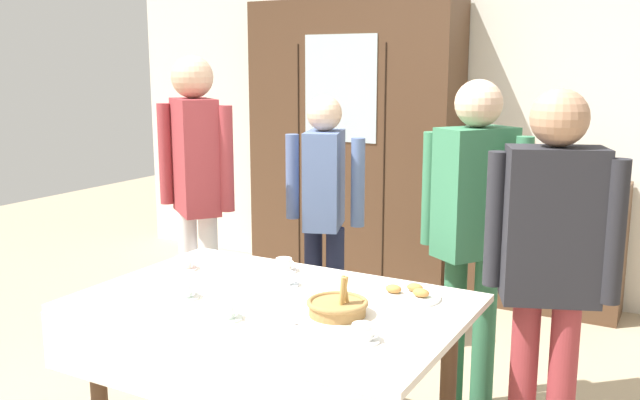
# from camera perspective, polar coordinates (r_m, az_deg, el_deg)

# --- Properties ---
(back_wall) EXTENTS (6.40, 0.10, 2.70)m
(back_wall) POSITION_cam_1_polar(r_m,az_deg,el_deg) (5.35, 12.97, 6.98)
(back_wall) COLOR silver
(back_wall) RESTS_ON ground
(dining_table) EXTENTS (1.56, 1.02, 0.76)m
(dining_table) POSITION_cam_1_polar(r_m,az_deg,el_deg) (2.89, -4.26, -10.37)
(dining_table) COLOR #4C3321
(dining_table) RESTS_ON ground
(wall_cabinet) EXTENTS (1.65, 0.46, 2.19)m
(wall_cabinet) POSITION_cam_1_polar(r_m,az_deg,el_deg) (5.42, 2.77, 4.62)
(wall_cabinet) COLOR #4C3321
(wall_cabinet) RESTS_ON ground
(bookshelf_low) EXTENTS (1.03, 0.35, 0.93)m
(bookshelf_low) POSITION_cam_1_polar(r_m,az_deg,el_deg) (5.12, 18.14, -3.51)
(bookshelf_low) COLOR #4C3321
(bookshelf_low) RESTS_ON ground
(book_stack) EXTENTS (0.16, 0.21, 0.05)m
(book_stack) POSITION_cam_1_polar(r_m,az_deg,el_deg) (5.02, 18.48, 1.96)
(book_stack) COLOR #B29333
(book_stack) RESTS_ON bookshelf_low
(tea_cup_far_right) EXTENTS (0.13, 0.13, 0.06)m
(tea_cup_far_right) POSITION_cam_1_polar(r_m,az_deg,el_deg) (2.94, -11.16, -7.46)
(tea_cup_far_right) COLOR silver
(tea_cup_far_right) RESTS_ON dining_table
(tea_cup_back_edge) EXTENTS (0.13, 0.13, 0.06)m
(tea_cup_back_edge) POSITION_cam_1_polar(r_m,az_deg,el_deg) (2.68, -7.82, -9.16)
(tea_cup_back_edge) COLOR silver
(tea_cup_back_edge) RESTS_ON dining_table
(tea_cup_mid_left) EXTENTS (0.13, 0.13, 0.06)m
(tea_cup_mid_left) POSITION_cam_1_polar(r_m,az_deg,el_deg) (3.33, -11.17, -5.21)
(tea_cup_mid_left) COLOR white
(tea_cup_mid_left) RESTS_ON dining_table
(tea_cup_mid_right) EXTENTS (0.13, 0.13, 0.06)m
(tea_cup_mid_right) POSITION_cam_1_polar(r_m,az_deg,el_deg) (3.04, -2.94, -6.56)
(tea_cup_mid_right) COLOR white
(tea_cup_mid_right) RESTS_ON dining_table
(tea_cup_near_right) EXTENTS (0.13, 0.13, 0.06)m
(tea_cup_near_right) POSITION_cam_1_polar(r_m,az_deg,el_deg) (2.46, 3.55, -10.95)
(tea_cup_near_right) COLOR white
(tea_cup_near_right) RESTS_ON dining_table
(tea_cup_center) EXTENTS (0.13, 0.13, 0.06)m
(tea_cup_center) POSITION_cam_1_polar(r_m,az_deg,el_deg) (3.25, -2.98, -5.42)
(tea_cup_center) COLOR white
(tea_cup_center) RESTS_ON dining_table
(bread_basket) EXTENTS (0.24, 0.24, 0.16)m
(bread_basket) POSITION_cam_1_polar(r_m,az_deg,el_deg) (2.70, 1.46, -8.77)
(bread_basket) COLOR #9E7542
(bread_basket) RESTS_ON dining_table
(pastry_plate) EXTENTS (0.28, 0.28, 0.05)m
(pastry_plate) POSITION_cam_1_polar(r_m,az_deg,el_deg) (2.92, 7.25, -7.74)
(pastry_plate) COLOR white
(pastry_plate) RESTS_ON dining_table
(spoon_front_edge) EXTENTS (0.12, 0.02, 0.01)m
(spoon_front_edge) POSITION_cam_1_polar(r_m,az_deg,el_deg) (3.15, -10.83, -6.60)
(spoon_front_edge) COLOR silver
(spoon_front_edge) RESTS_ON dining_table
(spoon_mid_right) EXTENTS (0.12, 0.02, 0.01)m
(spoon_mid_right) POSITION_cam_1_polar(r_m,az_deg,el_deg) (2.63, -2.56, -10.02)
(spoon_mid_right) COLOR silver
(spoon_mid_right) RESTS_ON dining_table
(person_near_right_end) EXTENTS (0.52, 0.41, 1.65)m
(person_near_right_end) POSITION_cam_1_polar(r_m,az_deg,el_deg) (3.34, 12.57, -1.38)
(person_near_right_end) COLOR #33704C
(person_near_right_end) RESTS_ON ground
(person_beside_shelf) EXTENTS (0.52, 0.41, 1.54)m
(person_beside_shelf) POSITION_cam_1_polar(r_m,az_deg,el_deg) (4.08, 0.35, 0.07)
(person_beside_shelf) COLOR #191E38
(person_beside_shelf) RESTS_ON ground
(person_by_cabinet) EXTENTS (0.52, 0.32, 1.62)m
(person_by_cabinet) POSITION_cam_1_polar(r_m,az_deg,el_deg) (2.81, 18.50, -4.34)
(person_by_cabinet) COLOR #933338
(person_by_cabinet) RESTS_ON ground
(person_behind_table_right) EXTENTS (0.52, 0.38, 1.76)m
(person_behind_table_right) POSITION_cam_1_polar(r_m,az_deg,el_deg) (4.01, -10.22, 1.93)
(person_behind_table_right) COLOR silver
(person_behind_table_right) RESTS_ON ground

